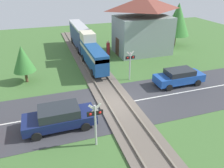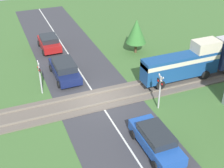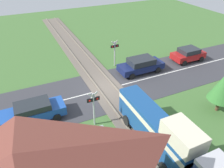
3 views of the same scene
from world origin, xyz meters
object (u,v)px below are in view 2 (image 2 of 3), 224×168
at_px(train, 221,54).
at_px(car_behind_queue, 49,42).
at_px(car_far_side, 156,140).
at_px(crossing_signal_west_approach, 40,73).
at_px(car_near_crossing, 65,69).
at_px(crossing_signal_east_approach, 160,87).

bearing_deg(train, car_behind_queue, -129.78).
relative_size(car_far_side, car_behind_queue, 1.22).
bearing_deg(crossing_signal_west_approach, train, 80.07).
bearing_deg(car_far_side, car_near_crossing, -165.07).
height_order(train, crossing_signal_west_approach, train).
distance_m(train, car_behind_queue, 16.40).
distance_m(train, car_far_side, 11.67).
bearing_deg(crossing_signal_west_approach, crossing_signal_east_approach, 55.34).
height_order(car_behind_queue, crossing_signal_east_approach, crossing_signal_east_approach).
bearing_deg(crossing_signal_east_approach, car_near_crossing, -143.35).
distance_m(train, crossing_signal_west_approach, 15.14).
height_order(car_far_side, crossing_signal_east_approach, crossing_signal_east_approach).
relative_size(car_near_crossing, car_far_side, 1.03).
relative_size(car_near_crossing, crossing_signal_east_approach, 1.63).
xyz_separation_m(car_far_side, crossing_signal_west_approach, (-9.01, -5.22, 1.04)).
bearing_deg(car_behind_queue, train, 50.22).
xyz_separation_m(car_near_crossing, car_far_side, (10.80, 2.88, -0.01)).
distance_m(car_near_crossing, crossing_signal_east_approach, 8.80).
relative_size(train, crossing_signal_east_approach, 5.08).
bearing_deg(train, car_near_crossing, -109.29).
distance_m(car_near_crossing, crossing_signal_west_approach, 3.12).
distance_m(car_far_side, crossing_signal_east_approach, 4.57).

